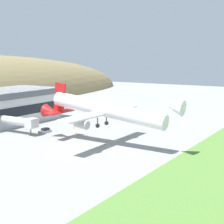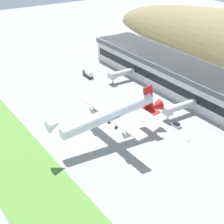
{
  "view_description": "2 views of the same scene",
  "coord_description": "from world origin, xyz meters",
  "px_view_note": "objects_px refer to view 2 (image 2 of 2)",
  "views": [
    {
      "loc": [
        -72.81,
        -58.71,
        25.09
      ],
      "look_at": [
        11.22,
        -6.8,
        9.61
      ],
      "focal_mm": 60.0,
      "sensor_mm": 36.0,
      "label": 1
    },
    {
      "loc": [
        102.91,
        -63.5,
        67.14
      ],
      "look_at": [
        12.6,
        -4.87,
        11.81
      ],
      "focal_mm": 60.0,
      "sensor_mm": 36.0,
      "label": 2
    }
  ],
  "objects_px": {
    "cargo_airplane": "(111,115)",
    "fuel_truck": "(88,74)",
    "terminal_building": "(178,73)",
    "traffic_cone_1": "(189,141)",
    "jetway_1": "(178,107)",
    "jetway_0": "(120,74)",
    "traffic_cone_0": "(164,137)",
    "service_car_1": "(176,125)"
  },
  "relations": [
    {
      "from": "cargo_airplane",
      "to": "fuel_truck",
      "type": "bearing_deg",
      "value": 157.73
    },
    {
      "from": "cargo_airplane",
      "to": "terminal_building",
      "type": "bearing_deg",
      "value": 114.13
    },
    {
      "from": "traffic_cone_1",
      "to": "jetway_1",
      "type": "bearing_deg",
      "value": 150.2
    },
    {
      "from": "terminal_building",
      "to": "jetway_0",
      "type": "bearing_deg",
      "value": -137.95
    },
    {
      "from": "jetway_1",
      "to": "cargo_airplane",
      "type": "relative_size",
      "value": 0.35
    },
    {
      "from": "terminal_building",
      "to": "traffic_cone_1",
      "type": "bearing_deg",
      "value": -36.74
    },
    {
      "from": "jetway_0",
      "to": "jetway_1",
      "type": "xyz_separation_m",
      "value": [
        40.81,
        -0.99,
        0.0
      ]
    },
    {
      "from": "traffic_cone_0",
      "to": "traffic_cone_1",
      "type": "height_order",
      "value": "same"
    },
    {
      "from": "jetway_1",
      "to": "terminal_building",
      "type": "bearing_deg",
      "value": 138.73
    },
    {
      "from": "jetway_1",
      "to": "service_car_1",
      "type": "xyz_separation_m",
      "value": [
        5.53,
        -5.66,
        -3.37
      ]
    },
    {
      "from": "jetway_1",
      "to": "traffic_cone_0",
      "type": "height_order",
      "value": "jetway_1"
    },
    {
      "from": "jetway_0",
      "to": "jetway_1",
      "type": "distance_m",
      "value": 40.83
    },
    {
      "from": "jetway_0",
      "to": "traffic_cone_1",
      "type": "height_order",
      "value": "jetway_0"
    },
    {
      "from": "cargo_airplane",
      "to": "traffic_cone_1",
      "type": "relative_size",
      "value": 76.1
    },
    {
      "from": "cargo_airplane",
      "to": "fuel_truck",
      "type": "height_order",
      "value": "cargo_airplane"
    },
    {
      "from": "cargo_airplane",
      "to": "service_car_1",
      "type": "distance_m",
      "value": 27.5
    },
    {
      "from": "jetway_0",
      "to": "cargo_airplane",
      "type": "height_order",
      "value": "cargo_airplane"
    },
    {
      "from": "terminal_building",
      "to": "service_car_1",
      "type": "height_order",
      "value": "terminal_building"
    },
    {
      "from": "jetway_0",
      "to": "traffic_cone_1",
      "type": "bearing_deg",
      "value": -10.14
    },
    {
      "from": "service_car_1",
      "to": "fuel_truck",
      "type": "height_order",
      "value": "fuel_truck"
    },
    {
      "from": "service_car_1",
      "to": "fuel_truck",
      "type": "xyz_separation_m",
      "value": [
        -59.55,
        -2.92,
        0.93
      ]
    },
    {
      "from": "fuel_truck",
      "to": "jetway_0",
      "type": "bearing_deg",
      "value": 35.93
    },
    {
      "from": "cargo_airplane",
      "to": "traffic_cone_1",
      "type": "distance_m",
      "value": 28.29
    },
    {
      "from": "traffic_cone_1",
      "to": "service_car_1",
      "type": "bearing_deg",
      "value": 161.49
    },
    {
      "from": "jetway_1",
      "to": "cargo_airplane",
      "type": "distance_m",
      "value": 31.73
    },
    {
      "from": "cargo_airplane",
      "to": "traffic_cone_1",
      "type": "bearing_deg",
      "value": 55.71
    },
    {
      "from": "jetway_0",
      "to": "cargo_airplane",
      "type": "distance_m",
      "value": 53.12
    },
    {
      "from": "jetway_0",
      "to": "traffic_cone_0",
      "type": "bearing_deg",
      "value": -17.46
    },
    {
      "from": "service_car_1",
      "to": "traffic_cone_1",
      "type": "height_order",
      "value": "service_car_1"
    },
    {
      "from": "cargo_airplane",
      "to": "traffic_cone_1",
      "type": "height_order",
      "value": "cargo_airplane"
    },
    {
      "from": "service_car_1",
      "to": "traffic_cone_1",
      "type": "bearing_deg",
      "value": -18.51
    },
    {
      "from": "terminal_building",
      "to": "jetway_0",
      "type": "relative_size",
      "value": 7.84
    },
    {
      "from": "jetway_0",
      "to": "cargo_airplane",
      "type": "bearing_deg",
      "value": -37.5
    },
    {
      "from": "terminal_building",
      "to": "jetway_0",
      "type": "distance_m",
      "value": 26.51
    },
    {
      "from": "service_car_1",
      "to": "jetway_0",
      "type": "bearing_deg",
      "value": 171.83
    },
    {
      "from": "fuel_truck",
      "to": "traffic_cone_0",
      "type": "distance_m",
      "value": 64.0
    },
    {
      "from": "jetway_0",
      "to": "traffic_cone_1",
      "type": "distance_m",
      "value": 57.87
    },
    {
      "from": "fuel_truck",
      "to": "traffic_cone_1",
      "type": "distance_m",
      "value": 70.07
    },
    {
      "from": "service_car_1",
      "to": "traffic_cone_0",
      "type": "bearing_deg",
      "value": -65.92
    },
    {
      "from": "cargo_airplane",
      "to": "traffic_cone_1",
      "type": "xyz_separation_m",
      "value": [
        14.98,
        21.96,
        -9.66
      ]
    },
    {
      "from": "cargo_airplane",
      "to": "service_car_1",
      "type": "bearing_deg",
      "value": 80.06
    },
    {
      "from": "terminal_building",
      "to": "service_car_1",
      "type": "relative_size",
      "value": 23.46
    }
  ]
}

